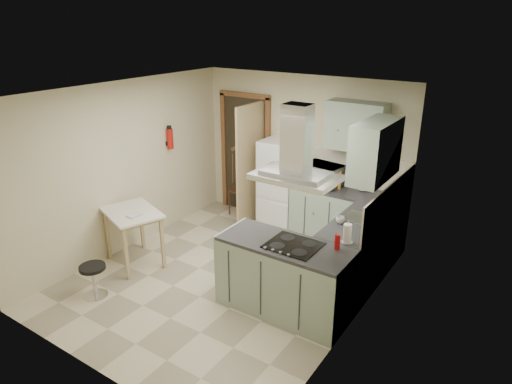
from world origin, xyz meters
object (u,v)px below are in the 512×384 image
Objects in this scene: drop_leaf_table at (134,237)px; microwave at (323,175)px; fridge at (281,185)px; bentwood_chair at (241,190)px; stool at (94,281)px; extractor_hood at (296,177)px; peninsula at (285,277)px.

microwave is at bearing 70.75° from drop_leaf_table.
fridge reaches higher than bentwood_chair.
bentwood_chair reaches higher than stool.
drop_leaf_table is at bearing -121.61° from microwave.
extractor_hood reaches higher than stool.
bentwood_chair is at bearing 172.93° from fridge.
bentwood_chair is 1.71m from microwave.
drop_leaf_table is at bearing -175.53° from extractor_hood.
bentwood_chair is 2.06× the size of stool.
drop_leaf_table is 0.95× the size of bentwood_chair.
peninsula is 2.35m from drop_leaf_table.
fridge is at bearing 121.74° from peninsula.
peninsula is at bearing -58.26° from fridge.
peninsula is 1.27m from extractor_hood.
fridge is 3.45× the size of stool.
extractor_hood reaches higher than bentwood_chair.
fridge reaches higher than peninsula.
drop_leaf_table is (-2.35, -0.19, -0.05)m from peninsula.
stool is at bearing -56.22° from drop_leaf_table.
extractor_hood is (0.10, 0.00, 1.27)m from peninsula.
bentwood_chair is (0.24, 2.28, 0.05)m from drop_leaf_table.
bentwood_chair reaches higher than drop_leaf_table.
microwave is (1.59, -0.08, 0.61)m from bentwood_chair.
microwave is at bearing -6.88° from bentwood_chair.
peninsula is at bearing 25.29° from drop_leaf_table.
microwave reaches higher than peninsula.
peninsula is (1.22, -1.98, -0.30)m from fridge.
extractor_hood is 2.79m from drop_leaf_table.
fridge is 0.93m from bentwood_chair.
stool is at bearing -153.60° from peninsula.
fridge is at bearing -169.63° from microwave.
drop_leaf_table is 2.94m from microwave.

